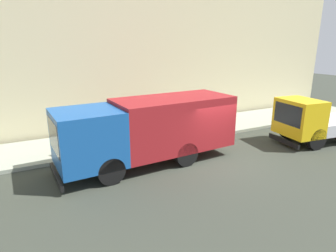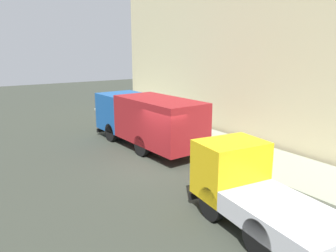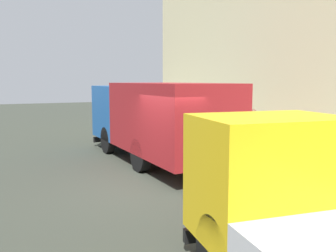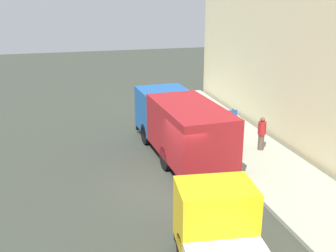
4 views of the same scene
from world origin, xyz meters
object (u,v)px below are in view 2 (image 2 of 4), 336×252
(traffic_cone_orange, at_px, (149,121))
(street_sign_post, at_px, (191,119))
(pedestrian_walking, at_px, (208,122))
(large_utility_truck, at_px, (146,118))
(small_flatbed_truck, at_px, (252,189))

(traffic_cone_orange, relative_size, street_sign_post, 0.25)
(pedestrian_walking, xyz_separation_m, street_sign_post, (-1.98, -0.92, 0.60))
(large_utility_truck, height_order, traffic_cone_orange, large_utility_truck)
(large_utility_truck, height_order, pedestrian_walking, large_utility_truck)
(large_utility_truck, xyz_separation_m, traffic_cone_orange, (2.32, 3.62, -1.15))
(traffic_cone_orange, bearing_deg, pedestrian_walking, -69.01)
(large_utility_truck, bearing_deg, street_sign_post, -40.54)
(large_utility_truck, distance_m, small_flatbed_truck, 9.03)
(traffic_cone_orange, xyz_separation_m, street_sign_post, (-0.38, -5.12, 1.15))
(pedestrian_walking, bearing_deg, small_flatbed_truck, -154.76)
(small_flatbed_truck, xyz_separation_m, street_sign_post, (3.38, 7.41, 0.48))
(small_flatbed_truck, relative_size, traffic_cone_orange, 8.58)
(small_flatbed_truck, bearing_deg, street_sign_post, 71.96)
(small_flatbed_truck, height_order, traffic_cone_orange, small_flatbed_truck)
(large_utility_truck, bearing_deg, small_flatbed_truck, -102.13)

